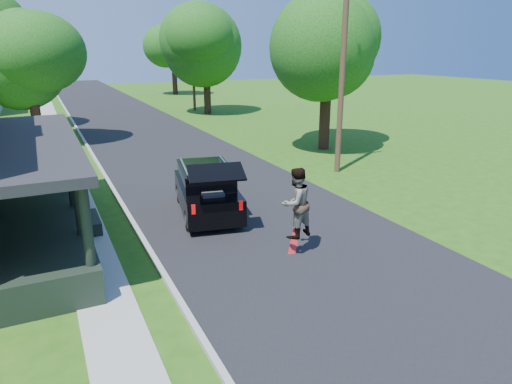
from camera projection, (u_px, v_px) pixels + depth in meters
name	position (u px, v px, depth m)	size (l,w,h in m)	color
ground	(333.00, 274.00, 11.98)	(140.00, 140.00, 0.00)	#245410
street	(153.00, 140.00, 29.19)	(8.00, 120.00, 0.02)	black
curb	(87.00, 146.00, 27.53)	(0.15, 120.00, 0.12)	#A0A09B
sidewalk	(59.00, 148.00, 26.89)	(1.30, 120.00, 0.03)	#A09F97
black_suv	(207.00, 190.00, 16.18)	(2.66, 5.09, 2.26)	black
skateboarder	(296.00, 203.00, 12.68)	(1.14, 0.99, 2.02)	black
skateboard	(294.00, 242.00, 13.13)	(0.46, 0.24, 0.82)	#B30F11
tree_left_mid	(26.00, 52.00, 26.22)	(6.28, 6.47, 8.24)	black
tree_right_near	(327.00, 44.00, 25.03)	(6.30, 6.31, 8.98)	black
tree_right_mid	(205.00, 39.00, 39.03)	(6.85, 6.65, 9.86)	black
tree_right_far	(173.00, 48.00, 55.91)	(6.42, 6.64, 8.49)	black
utility_pole_near	(343.00, 63.00, 20.36)	(1.61, 0.27, 9.72)	#4A3422
utility_pole_far	(193.00, 64.00, 41.81)	(1.53, 0.38, 8.14)	#4A3422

